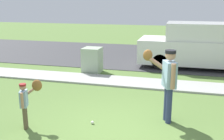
# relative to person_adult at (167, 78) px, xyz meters

# --- Properties ---
(ground_plane) EXTENTS (48.00, 48.00, 0.00)m
(ground_plane) POSITION_rel_person_adult_xyz_m (-1.01, 2.73, -1.06)
(ground_plane) COLOR #567538
(sidewalk_strip) EXTENTS (36.00, 1.20, 0.06)m
(sidewalk_strip) POSITION_rel_person_adult_xyz_m (-1.01, 2.83, -1.03)
(sidewalk_strip) COLOR #A3A39E
(sidewalk_strip) RESTS_ON ground
(road_surface) EXTENTS (36.00, 6.80, 0.02)m
(road_surface) POSITION_rel_person_adult_xyz_m (-1.01, 7.83, -1.05)
(road_surface) COLOR #38383A
(road_surface) RESTS_ON ground
(person_adult) EXTENTS (0.82, 0.57, 1.70)m
(person_adult) POSITION_rel_person_adult_xyz_m (0.00, 0.00, 0.00)
(person_adult) COLOR navy
(person_adult) RESTS_ON ground
(person_child) EXTENTS (0.44, 0.52, 1.07)m
(person_child) POSITION_rel_person_adult_xyz_m (-2.92, -1.12, -0.36)
(person_child) COLOR brown
(person_child) RESTS_ON ground
(baseball) EXTENTS (0.07, 0.07, 0.07)m
(baseball) POSITION_rel_person_adult_xyz_m (-1.61, -0.59, -1.03)
(baseball) COLOR white
(baseball) RESTS_ON ground
(utility_cabinet) EXTENTS (0.69, 0.71, 0.99)m
(utility_cabinet) POSITION_rel_person_adult_xyz_m (-3.14, 3.85, -0.57)
(utility_cabinet) COLOR #9EB293
(utility_cabinet) RESTS_ON ground
(parked_van_white) EXTENTS (5.00, 1.95, 1.88)m
(parked_van_white) POSITION_rel_person_adult_xyz_m (0.96, 5.85, -0.16)
(parked_van_white) COLOR silver
(parked_van_white) RESTS_ON road_surface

